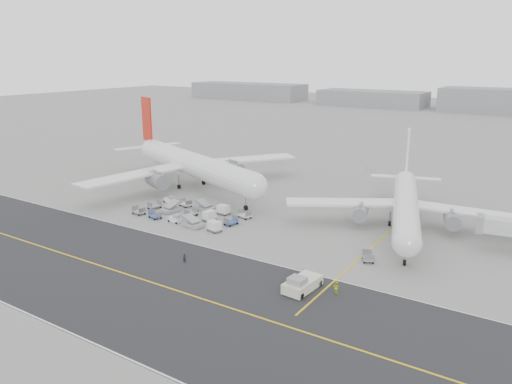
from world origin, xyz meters
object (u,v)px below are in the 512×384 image
Objects in this scene: airliner_b at (406,204)px; ground_crew_b at (336,287)px; airliner_a at (191,164)px; pushback_tug at (302,284)px; ground_crew_a at (185,258)px.

airliner_b is 33.93m from ground_crew_b.
airliner_a reaches higher than pushback_tug.
pushback_tug is 20.97m from ground_crew_a.
pushback_tug is at bearing -6.87° from ground_crew_a.
airliner_b is 36.02m from pushback_tug.
pushback_tug is 4.95m from ground_crew_b.
ground_crew_b is (56.02, -35.18, -5.23)m from airliner_a.
ground_crew_a is 0.88× the size of ground_crew_b.
pushback_tug is (-4.33, -35.56, -3.80)m from airliner_b.
pushback_tug is 5.41× the size of ground_crew_a.
airliner_a reaches higher than ground_crew_b.
pushback_tug is 4.76× the size of ground_crew_b.
airliner_a is 36.28× the size of ground_crew_a.
airliner_a is 55.79m from airliner_b.
airliner_b reaches higher than pushback_tug.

